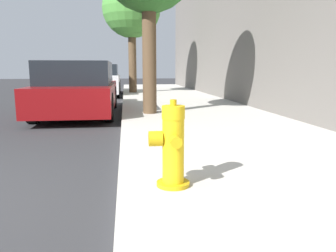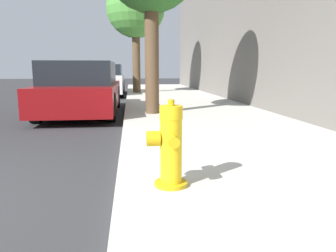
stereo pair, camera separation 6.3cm
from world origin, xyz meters
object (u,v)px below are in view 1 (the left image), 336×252
at_px(street_tree_far, 132,9).
at_px(parked_car_near, 79,89).
at_px(fire_hydrant, 172,147).
at_px(parked_car_mid, 99,80).

bearing_deg(street_tree_far, parked_car_near, -103.99).
distance_m(fire_hydrant, parked_car_mid, 12.38).
xyz_separation_m(fire_hydrant, parked_car_mid, (-1.55, 12.28, 0.18)).
xyz_separation_m(parked_car_near, parked_car_mid, (0.03, 6.37, 0.02)).
height_order(parked_car_near, parked_car_mid, parked_car_mid).
bearing_deg(parked_car_near, parked_car_mid, 89.76).
bearing_deg(parked_car_mid, fire_hydrant, -82.79).
xyz_separation_m(fire_hydrant, street_tree_far, (-0.05, 12.05, 3.22)).
distance_m(fire_hydrant, street_tree_far, 12.47).
bearing_deg(street_tree_far, fire_hydrant, -89.76).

